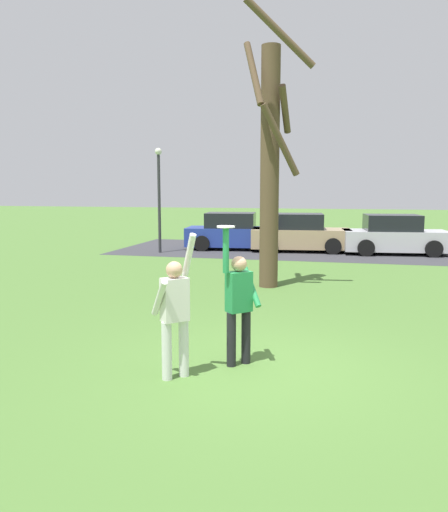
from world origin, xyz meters
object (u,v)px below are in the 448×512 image
Objects in this scene: person_defender at (175,309)px; lamppost_by_lot at (159,190)px; person_catcher at (239,301)px; parked_car_silver at (394,236)px; parked_car_tan at (300,234)px; bare_tree_tall at (270,160)px; frisbee_disc at (226,227)px; parked_car_blue at (233,233)px.

lamppost_by_lot is (-5.13, 13.00, 1.60)m from person_defender.
person_catcher is 0.49× the size of lamppost_by_lot.
parked_car_tan is at bearing 173.78° from parked_car_silver.
person_defender reaches higher than parked_car_tan.
parked_car_tan and parked_car_silver have the same top height.
parked_car_silver is at bearing 63.93° from bare_tree_tall.
person_defender is at bearing -136.00° from frisbee_disc.
person_catcher is 14.12m from parked_car_tan.
parked_car_tan is 1.00× the size of lamppost_by_lot.
person_defender is at bearing -86.77° from parked_car_blue.
person_defender is 15.43m from parked_car_silver.
lamppost_by_lot is at bearing -167.82° from parked_car_tan.
parked_car_tan is 0.60× the size of bare_tree_tall.
person_defender is at bearing -68.45° from lamppost_by_lot.
parked_car_tan is 8.48m from bare_tree_tall.
bare_tree_tall is at bearing 43.30° from person_defender.
frisbee_disc reaches higher than parked_car_blue.
parked_car_silver is (3.66, 14.26, -1.37)m from frisbee_disc.
bare_tree_tall is (-0.14, -8.05, 2.66)m from parked_car_tan.
lamppost_by_lot is (-5.89, 12.27, 1.60)m from person_catcher.
parked_car_blue is at bearing 172.83° from parked_car_tan.
parked_car_silver is at bearing -6.63° from parked_car_blue.
person_catcher reaches higher than parked_car_silver.
person_catcher reaches higher than person_defender.
frisbee_disc reaches higher than parked_car_tan.
person_catcher is 7.99× the size of frisbee_disc.
frisbee_disc is at bearing -87.51° from bare_tree_tall.
bare_tree_tall reaches higher than parked_car_silver.
lamppost_by_lot is at bearing 114.72° from frisbee_disc.
frisbee_disc is 0.06× the size of lamppost_by_lot.
parked_car_blue is 6.70m from parked_car_silver.
person_catcher is 13.70m from lamppost_by_lot.
person_defender is at bearing -112.08° from parked_car_silver.
frisbee_disc is 0.04× the size of bare_tree_tall.
parked_car_silver is (3.50, 14.11, -0.25)m from person_catcher.
bare_tree_tall is at bearing -77.27° from parked_car_blue.
frisbee_disc is at bearing -65.28° from lamppost_by_lot.
person_defender is 0.48× the size of parked_car_blue.
bare_tree_tall is (-0.43, 6.06, 2.40)m from person_catcher.
lamppost_by_lot is at bearing -108.38° from person_catcher.
frisbee_disc is 13.69m from lamppost_by_lot.
person_catcher is at bearing 0.00° from person_defender.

